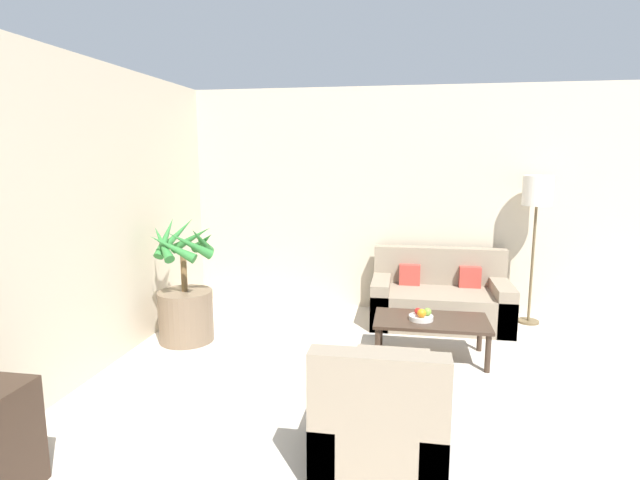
# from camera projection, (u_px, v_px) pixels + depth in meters

# --- Properties ---
(wall_back) EXTENTS (7.61, 0.06, 2.70)m
(wall_back) POSITION_uv_depth(u_px,v_px,m) (437.00, 201.00, 5.98)
(wall_back) COLOR beige
(wall_back) RESTS_ON ground_plane
(potted_palm) EXTENTS (0.71, 0.71, 1.29)m
(potted_palm) POSITION_uv_depth(u_px,v_px,m) (185.00, 301.00, 5.10)
(potted_palm) COLOR brown
(potted_palm) RESTS_ON ground_plane
(sofa_loveseat) EXTENTS (1.52, 0.83, 0.83)m
(sofa_loveseat) POSITION_uv_depth(u_px,v_px,m) (439.00, 300.00, 5.67)
(sofa_loveseat) COLOR gray
(sofa_loveseat) RESTS_ON ground_plane
(floor_lamp) EXTENTS (0.32, 0.32, 1.68)m
(floor_lamp) POSITION_uv_depth(u_px,v_px,m) (537.00, 198.00, 5.49)
(floor_lamp) COLOR brown
(floor_lamp) RESTS_ON ground_plane
(coffee_table) EXTENTS (1.06, 0.59, 0.38)m
(coffee_table) POSITION_uv_depth(u_px,v_px,m) (431.00, 324.00, 4.68)
(coffee_table) COLOR #38281E
(coffee_table) RESTS_ON ground_plane
(fruit_bowl) EXTENTS (0.23, 0.23, 0.04)m
(fruit_bowl) POSITION_uv_depth(u_px,v_px,m) (421.00, 318.00, 4.65)
(fruit_bowl) COLOR beige
(fruit_bowl) RESTS_ON coffee_table
(apple_red) EXTENTS (0.06, 0.06, 0.06)m
(apple_red) POSITION_uv_depth(u_px,v_px,m) (418.00, 311.00, 4.67)
(apple_red) COLOR red
(apple_red) RESTS_ON fruit_bowl
(apple_green) EXTENTS (0.07, 0.07, 0.07)m
(apple_green) POSITION_uv_depth(u_px,v_px,m) (428.00, 312.00, 4.64)
(apple_green) COLOR olive
(apple_green) RESTS_ON fruit_bowl
(orange_fruit) EXTENTS (0.08, 0.08, 0.08)m
(orange_fruit) POSITION_uv_depth(u_px,v_px,m) (422.00, 313.00, 4.58)
(orange_fruit) COLOR orange
(orange_fruit) RESTS_ON fruit_bowl
(armchair) EXTENTS (0.77, 0.76, 0.83)m
(armchair) POSITION_uv_depth(u_px,v_px,m) (380.00, 426.00, 3.04)
(armchair) COLOR gray
(armchair) RESTS_ON ground_plane
(ottoman) EXTENTS (0.58, 0.54, 0.37)m
(ottoman) POSITION_uv_depth(u_px,v_px,m) (392.00, 382.00, 3.81)
(ottoman) COLOR gray
(ottoman) RESTS_ON ground_plane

